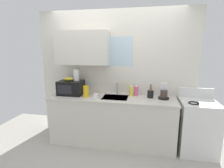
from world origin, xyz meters
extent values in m
cube|color=silver|center=(0.00, 0.35, 1.25)|extent=(3.08, 0.10, 2.50)
cube|color=silver|center=(-0.59, 0.14, 1.79)|extent=(1.00, 0.32, 0.62)
cube|color=silver|center=(0.06, 0.31, 1.73)|extent=(0.56, 0.02, 0.55)
cube|color=silver|center=(0.00, 0.00, 0.43)|extent=(2.28, 0.60, 0.86)
cube|color=beige|center=(0.00, 0.00, 0.88)|extent=(2.31, 0.63, 0.03)
cube|color=#9EA0A5|center=(0.06, 0.02, 0.83)|extent=(0.46, 0.38, 0.14)
cylinder|color=#B2B5BA|center=(0.06, 0.24, 1.01)|extent=(0.03, 0.03, 0.22)
cube|color=white|center=(1.50, 0.00, 0.45)|extent=(0.60, 0.60, 0.90)
torus|color=black|center=(1.38, -0.10, 0.91)|extent=(0.17, 0.17, 0.02)
cube|color=white|center=(1.50, 0.28, 0.99)|extent=(0.60, 0.04, 0.18)
cube|color=black|center=(-0.82, 0.05, 1.04)|extent=(0.46, 0.34, 0.27)
cube|color=black|center=(-0.87, -0.12, 1.04)|extent=(0.28, 0.01, 0.17)
ellipsoid|color=gold|center=(-0.87, 0.05, 1.20)|extent=(0.20, 0.11, 0.07)
cylinder|color=white|center=(-0.72, 0.10, 1.28)|extent=(0.11, 0.11, 0.22)
cylinder|color=black|center=(0.92, 0.08, 0.92)|extent=(0.19, 0.19, 0.03)
cylinder|color=#3F332D|center=(0.92, 0.07, 1.00)|extent=(0.12, 0.12, 0.13)
cube|color=silver|center=(0.92, 0.15, 1.05)|extent=(0.11, 0.09, 0.26)
cylinder|color=yellow|center=(0.34, 0.17, 0.99)|extent=(0.07, 0.07, 0.19)
cone|color=white|center=(0.34, 0.17, 1.10)|extent=(0.05, 0.05, 0.04)
cylinder|color=#E55999|center=(0.43, 0.21, 0.99)|extent=(0.07, 0.07, 0.18)
cone|color=white|center=(0.43, 0.21, 1.10)|extent=(0.05, 0.05, 0.04)
cylinder|color=gold|center=(-0.48, -0.05, 1.00)|extent=(0.10, 0.10, 0.21)
cylinder|color=white|center=(-0.26, -0.14, 0.95)|extent=(0.08, 0.08, 0.09)
cylinder|color=black|center=(0.69, 0.12, 0.97)|extent=(0.11, 0.11, 0.13)
cylinder|color=olive|center=(0.67, 0.12, 1.04)|extent=(0.02, 0.01, 0.21)
cylinder|color=olive|center=(0.71, 0.13, 1.05)|extent=(0.03, 0.03, 0.21)
cylinder|color=olive|center=(0.69, 0.10, 1.04)|extent=(0.02, 0.03, 0.20)
camera|label=1|loc=(0.60, -3.04, 1.79)|focal=28.12mm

